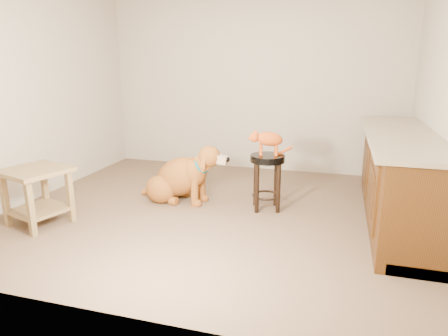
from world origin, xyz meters
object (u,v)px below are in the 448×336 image
(wood_stool, at_px, (385,176))
(golden_retriever, at_px, (180,178))
(tabby_kitten, at_px, (267,140))
(padded_stool, at_px, (267,171))
(side_table, at_px, (37,188))

(wood_stool, distance_m, golden_retriever, 2.40)
(tabby_kitten, bearing_deg, padded_stool, -5.72)
(wood_stool, xyz_separation_m, golden_retriever, (-2.34, -0.51, -0.07))
(golden_retriever, bearing_deg, wood_stool, 18.59)
(tabby_kitten, bearing_deg, golden_retriever, 165.18)
(side_table, bearing_deg, padded_stool, 26.70)
(padded_stool, relative_size, tabby_kitten, 1.35)
(side_table, distance_m, tabby_kitten, 2.46)
(padded_stool, xyz_separation_m, golden_retriever, (-1.05, -0.02, -0.17))
(padded_stool, bearing_deg, tabby_kitten, -170.08)
(side_table, bearing_deg, golden_retriever, 43.64)
(wood_stool, bearing_deg, tabby_kitten, -159.16)
(golden_retriever, bearing_deg, side_table, -130.11)
(padded_stool, height_order, tabby_kitten, tabby_kitten)
(golden_retriever, bearing_deg, tabby_kitten, 7.07)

